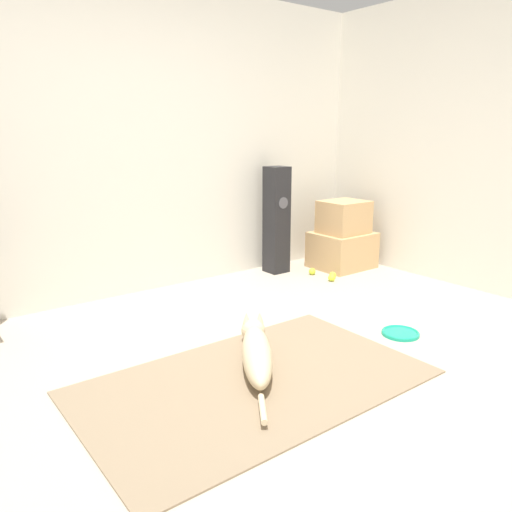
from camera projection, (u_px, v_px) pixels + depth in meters
ground_plane at (274, 394)px, 2.67m from camera, size 12.00×12.00×0.00m
wall_back at (109, 143)px, 3.98m from camera, size 8.00×0.06×2.55m
area_rug at (255, 382)px, 2.79m from camera, size 1.92×1.16×0.01m
dog at (256, 351)px, 2.94m from camera, size 0.66×0.93×0.21m
frisbee at (400, 333)px, 3.44m from camera, size 0.26×0.26×0.03m
cardboard_box_lower at (342, 250)px, 5.11m from camera, size 0.57×0.50×0.36m
cardboard_box_upper at (344, 217)px, 5.01m from camera, size 0.44×0.38×0.33m
floor_speaker at (277, 220)px, 4.87m from camera, size 0.20×0.20×1.04m
tennis_ball_by_boxes at (332, 278)px, 4.66m from camera, size 0.07×0.07×0.07m
tennis_ball_near_speaker at (312, 271)px, 4.87m from camera, size 0.07×0.07×0.07m
tennis_ball_loose_on_carpet at (333, 275)px, 4.74m from camera, size 0.07×0.07×0.07m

